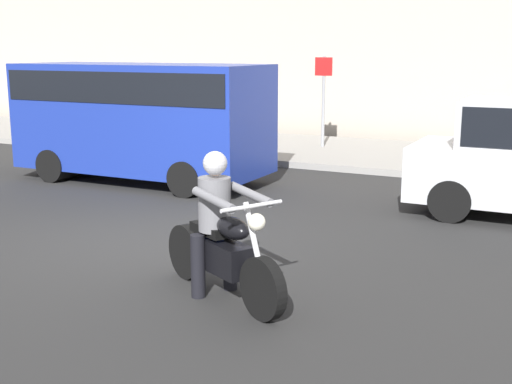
# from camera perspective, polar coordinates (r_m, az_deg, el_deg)

# --- Properties ---
(ground_plane) EXTENTS (80.00, 80.00, 0.00)m
(ground_plane) POSITION_cam_1_polar(r_m,az_deg,el_deg) (9.43, -8.83, -3.73)
(ground_plane) COLOR #252525
(sidewalk_slab) EXTENTS (40.00, 4.40, 0.14)m
(sidewalk_slab) POSITION_cam_1_polar(r_m,az_deg,el_deg) (16.45, 7.41, 3.35)
(sidewalk_slab) COLOR gray
(sidewalk_slab) RESTS_ON ground_plane
(motorcycle_with_rider_gray) EXTENTS (1.89, 1.12, 1.53)m
(motorcycle_with_rider_gray) POSITION_cam_1_polar(r_m,az_deg,el_deg) (6.95, -3.02, -3.96)
(motorcycle_with_rider_gray) COLOR black
(motorcycle_with_rider_gray) RESTS_ON ground_plane
(parked_van_cobalt_blue) EXTENTS (4.91, 1.96, 2.26)m
(parked_van_cobalt_blue) POSITION_cam_1_polar(r_m,az_deg,el_deg) (13.17, -9.72, 6.56)
(parked_van_cobalt_blue) COLOR navy
(parked_van_cobalt_blue) RESTS_ON ground_plane
(street_sign_post) EXTENTS (0.44, 0.08, 2.22)m
(street_sign_post) POSITION_cam_1_polar(r_m,az_deg,el_deg) (16.72, 5.74, 8.46)
(street_sign_post) COLOR gray
(street_sign_post) RESTS_ON sidewalk_slab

